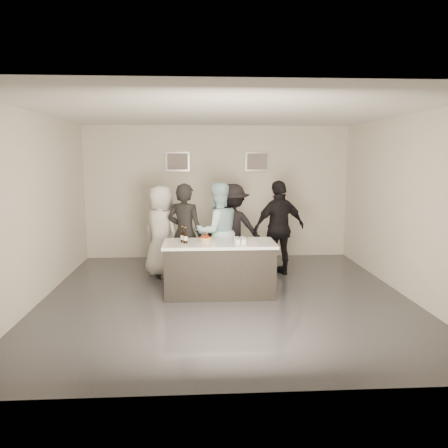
# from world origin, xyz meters

# --- Properties ---
(floor) EXTENTS (6.00, 6.00, 0.00)m
(floor) POSITION_xyz_m (0.00, 0.00, 0.00)
(floor) COLOR #3D3D42
(floor) RESTS_ON ground
(ceiling) EXTENTS (6.00, 6.00, 0.00)m
(ceiling) POSITION_xyz_m (0.00, 0.00, 3.00)
(ceiling) COLOR white
(wall_back) EXTENTS (6.00, 0.04, 3.00)m
(wall_back) POSITION_xyz_m (0.00, 3.00, 1.50)
(wall_back) COLOR silver
(wall_back) RESTS_ON ground
(wall_front) EXTENTS (6.00, 0.04, 3.00)m
(wall_front) POSITION_xyz_m (0.00, -3.00, 1.50)
(wall_front) COLOR silver
(wall_front) RESTS_ON ground
(wall_left) EXTENTS (0.04, 6.00, 3.00)m
(wall_left) POSITION_xyz_m (-3.00, 0.00, 1.50)
(wall_left) COLOR silver
(wall_left) RESTS_ON ground
(wall_right) EXTENTS (0.04, 6.00, 3.00)m
(wall_right) POSITION_xyz_m (3.00, 0.00, 1.50)
(wall_right) COLOR silver
(wall_right) RESTS_ON ground
(picture_left) EXTENTS (0.54, 0.04, 0.44)m
(picture_left) POSITION_xyz_m (-0.90, 2.97, 2.20)
(picture_left) COLOR #B2B2B7
(picture_left) RESTS_ON wall_back
(picture_right) EXTENTS (0.54, 0.04, 0.44)m
(picture_right) POSITION_xyz_m (0.90, 2.97, 2.20)
(picture_right) COLOR #B2B2B7
(picture_right) RESTS_ON wall_back
(bar_counter) EXTENTS (1.86, 0.86, 0.90)m
(bar_counter) POSITION_xyz_m (-0.10, 0.14, 0.45)
(bar_counter) COLOR white
(bar_counter) RESTS_ON ground
(cake) EXTENTS (0.21, 0.21, 0.07)m
(cake) POSITION_xyz_m (-0.33, 0.14, 0.94)
(cake) COLOR orange
(cake) RESTS_ON bar_counter
(beer_bottle_a) EXTENTS (0.07, 0.07, 0.26)m
(beer_bottle_a) POSITION_xyz_m (-0.71, 0.17, 1.03)
(beer_bottle_a) COLOR black
(beer_bottle_a) RESTS_ON bar_counter
(beer_bottle_b) EXTENTS (0.07, 0.07, 0.26)m
(beer_bottle_b) POSITION_xyz_m (-0.66, 0.07, 1.03)
(beer_bottle_b) COLOR black
(beer_bottle_b) RESTS_ON bar_counter
(tumbler_cluster) EXTENTS (0.19, 0.30, 0.08)m
(tumbler_cluster) POSITION_xyz_m (0.25, 0.10, 0.94)
(tumbler_cluster) COLOR orange
(tumbler_cluster) RESTS_ON bar_counter
(candles) EXTENTS (0.24, 0.08, 0.01)m
(candles) POSITION_xyz_m (-0.37, -0.21, 0.90)
(candles) COLOR pink
(candles) RESTS_ON bar_counter
(person_main_black) EXTENTS (0.78, 0.65, 1.84)m
(person_main_black) POSITION_xyz_m (-0.69, 0.92, 0.92)
(person_main_black) COLOR black
(person_main_black) RESTS_ON ground
(person_main_blue) EXTENTS (1.10, 0.98, 1.85)m
(person_main_blue) POSITION_xyz_m (-0.10, 1.00, 0.92)
(person_main_blue) COLOR #B4E3EB
(person_main_blue) RESTS_ON ground
(person_guest_left) EXTENTS (1.02, 1.00, 1.77)m
(person_guest_left) POSITION_xyz_m (-1.16, 1.38, 0.88)
(person_guest_left) COLOR silver
(person_guest_left) RESTS_ON ground
(person_guest_right) EXTENTS (1.18, 0.79, 1.86)m
(person_guest_right) POSITION_xyz_m (1.13, 1.35, 0.93)
(person_guest_right) COLOR black
(person_guest_right) RESTS_ON ground
(person_guest_back) EXTENTS (1.21, 0.78, 1.78)m
(person_guest_back) POSITION_xyz_m (0.24, 1.63, 0.89)
(person_guest_back) COLOR black
(person_guest_back) RESTS_ON ground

